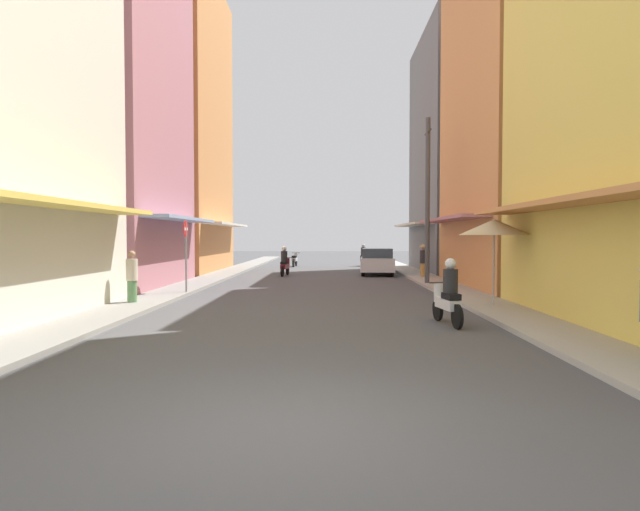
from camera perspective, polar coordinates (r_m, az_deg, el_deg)
ground_plane at (r=25.77m, az=-0.17°, el=-2.63°), size 105.27×105.27×0.00m
sidewalk_left at (r=26.38m, az=-11.55°, el=-2.43°), size 1.57×55.85×0.12m
sidewalk_right at (r=26.19m, az=11.30°, el=-2.46°), size 1.57×55.85×0.12m
building_left_mid at (r=24.54m, az=-22.75°, el=16.10°), size 7.05×8.02×16.25m
building_left_far at (r=33.53m, az=-15.92°, el=12.94°), size 7.05×9.61×16.98m
building_right_mid at (r=24.34m, az=22.06°, el=14.42°), size 7.05×9.18×14.75m
building_right_far at (r=33.61m, az=15.81°, el=10.33°), size 7.05×9.45×14.00m
motorbike_silver at (r=37.63m, az=-2.68°, el=-0.41°), size 0.55×1.81×0.96m
motorbike_maroon at (r=28.59m, az=-3.75°, el=-0.76°), size 0.56×1.80×1.58m
motorbike_blue at (r=38.42m, az=4.66°, el=-0.06°), size 0.70×1.76×1.58m
motorbike_white at (r=12.99m, az=13.38°, el=-4.10°), size 0.57×1.80×1.58m
parked_car at (r=29.49m, az=6.08°, el=-0.62°), size 2.07×4.22×1.45m
pedestrian_foreground at (r=17.01m, az=-19.31°, el=-2.30°), size 0.34×0.34×1.66m
pedestrian_crossing at (r=27.05m, az=10.89°, el=-0.38°), size 0.44×0.44×1.73m
vendor_umbrella at (r=15.96m, az=18.00°, el=2.87°), size 1.98×1.98×2.57m
utility_pole at (r=23.24m, az=11.34°, el=5.77°), size 0.20×1.20×7.08m
street_sign_no_entry at (r=19.58m, az=-14.03°, el=0.89°), size 0.07×0.60×2.65m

